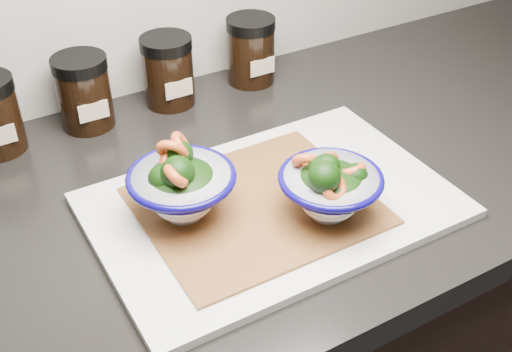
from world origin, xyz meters
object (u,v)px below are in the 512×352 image
spice_jar_d (168,71)px  cutting_board (272,205)px  bowl_right (330,187)px  spice_jar_e (251,50)px  bowl_left (181,186)px  spice_jar_c (84,92)px

spice_jar_d → cutting_board: bearing=-90.1°
bowl_right → spice_jar_d: size_ratio=1.13×
bowl_right → spice_jar_e: bearing=74.2°
spice_jar_e → bowl_left: bearing=-132.2°
spice_jar_c → spice_jar_d: same height
spice_jar_d → bowl_right: bearing=-83.3°
spice_jar_e → spice_jar_d: bearing=180.0°
bowl_right → spice_jar_c: size_ratio=1.13×
bowl_right → spice_jar_e: (0.11, 0.38, 0.00)m
spice_jar_c → spice_jar_e: size_ratio=1.00×
bowl_left → spice_jar_e: bearing=47.8°
bowl_left → spice_jar_e: size_ratio=1.17×
bowl_right → spice_jar_c: bearing=115.6°
cutting_board → bowl_left: size_ratio=3.39×
cutting_board → spice_jar_e: bearing=64.6°
cutting_board → spice_jar_c: bearing=113.2°
bowl_left → spice_jar_e: (0.26, 0.29, -0.00)m
bowl_right → spice_jar_e: size_ratio=1.13×
bowl_left → spice_jar_d: bearing=69.1°
cutting_board → bowl_right: bowl_right is taller
spice_jar_c → spice_jar_d: 0.14m
bowl_left → cutting_board: bearing=-16.1°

